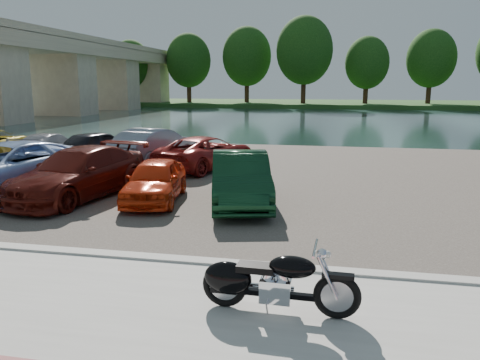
# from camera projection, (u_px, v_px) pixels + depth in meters

# --- Properties ---
(ground) EXTENTS (200.00, 200.00, 0.00)m
(ground) POSITION_uv_depth(u_px,v_px,m) (218.00, 323.00, 6.76)
(ground) COLOR #595447
(ground) RESTS_ON ground
(promenade) EXTENTS (60.00, 6.00, 0.10)m
(promenade) POSITION_uv_depth(u_px,v_px,m) (198.00, 358.00, 5.79)
(promenade) COLOR #A6A49D
(promenade) RESTS_ON ground
(kerb) EXTENTS (60.00, 0.30, 0.14)m
(kerb) POSITION_uv_depth(u_px,v_px,m) (244.00, 266.00, 8.67)
(kerb) COLOR #A6A49D
(kerb) RESTS_ON ground
(parking_lot) EXTENTS (60.00, 18.00, 0.04)m
(parking_lot) POSITION_uv_depth(u_px,v_px,m) (289.00, 177.00, 17.33)
(parking_lot) COLOR #433C36
(parking_lot) RESTS_ON ground
(river) EXTENTS (120.00, 40.00, 0.00)m
(river) POSITION_uv_depth(u_px,v_px,m) (317.00, 120.00, 45.19)
(river) COLOR #182C2B
(river) RESTS_ON ground
(far_bank) EXTENTS (120.00, 24.00, 0.60)m
(far_bank) POSITION_uv_depth(u_px,v_px,m) (324.00, 104.00, 75.88)
(far_bank) COLOR #214719
(far_bank) RESTS_ON ground
(bridge) EXTENTS (7.00, 56.00, 8.55)m
(bridge) POSITION_uv_depth(u_px,v_px,m) (57.00, 64.00, 50.42)
(bridge) COLOR tan
(bridge) RESTS_ON ground
(far_trees) EXTENTS (70.25, 10.68, 12.52)m
(far_trees) POSITION_uv_depth(u_px,v_px,m) (356.00, 55.00, 67.64)
(far_trees) COLOR #341D13
(far_trees) RESTS_ON far_bank
(motorcycle) EXTENTS (2.33, 0.75, 1.05)m
(motorcycle) POSITION_uv_depth(u_px,v_px,m) (265.00, 281.00, 6.83)
(motorcycle) COLOR black
(motorcycle) RESTS_ON promenade
(car_2) EXTENTS (4.03, 6.04, 1.54)m
(car_2) POSITION_uv_depth(u_px,v_px,m) (8.00, 167.00, 14.82)
(car_2) COLOR #98B3DE
(car_2) RESTS_ON parking_lot
(car_3) EXTENTS (2.92, 5.37, 1.48)m
(car_3) POSITION_uv_depth(u_px,v_px,m) (79.00, 173.00, 13.95)
(car_3) COLOR #4C110A
(car_3) RESTS_ON parking_lot
(car_4) EXTENTS (2.00, 3.79, 1.23)m
(car_4) POSITION_uv_depth(u_px,v_px,m) (155.00, 180.00, 13.55)
(car_4) COLOR red
(car_4) RESTS_ON parking_lot
(car_5) EXTENTS (2.55, 4.68, 1.46)m
(car_5) POSITION_uv_depth(u_px,v_px,m) (240.00, 179.00, 13.18)
(car_5) COLOR #0E331A
(car_5) RESTS_ON parking_lot
(car_7) EXTENTS (2.14, 4.37, 1.22)m
(car_7) POSITION_uv_depth(u_px,v_px,m) (49.00, 146.00, 20.95)
(car_7) COLOR gray
(car_7) RESTS_ON parking_lot
(car_8) EXTENTS (2.93, 4.37, 1.38)m
(car_8) POSITION_uv_depth(u_px,v_px,m) (98.00, 146.00, 20.46)
(car_8) COLOR black
(car_8) RESTS_ON parking_lot
(car_9) EXTENTS (2.68, 4.85, 1.52)m
(car_9) POSITION_uv_depth(u_px,v_px,m) (154.00, 146.00, 20.10)
(car_9) COLOR slate
(car_9) RESTS_ON parking_lot
(car_10) EXTENTS (3.75, 5.18, 1.31)m
(car_10) POSITION_uv_depth(u_px,v_px,m) (206.00, 152.00, 18.83)
(car_10) COLOR maroon
(car_10) RESTS_ON parking_lot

